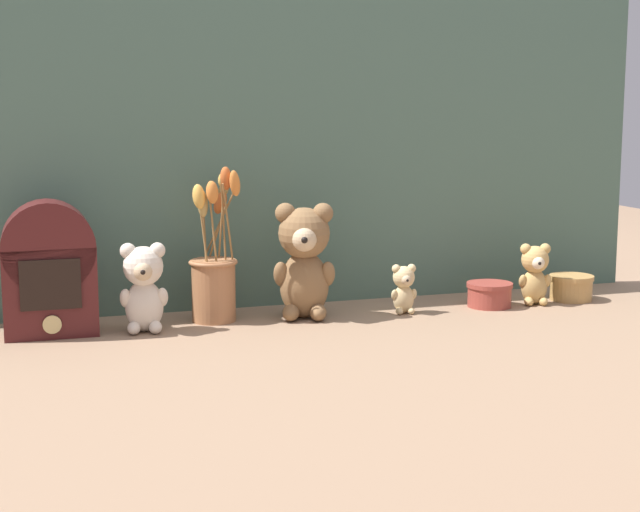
% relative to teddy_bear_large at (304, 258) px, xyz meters
% --- Properties ---
extents(ground_plane, '(4.00, 4.00, 0.00)m').
position_rel_teddy_bear_large_xyz_m(ground_plane, '(0.04, -0.01, -0.13)').
color(ground_plane, '#8E7056').
extents(backdrop_wall, '(1.71, 0.02, 0.71)m').
position_rel_teddy_bear_large_xyz_m(backdrop_wall, '(0.04, 0.16, 0.23)').
color(backdrop_wall, '#4C6B5B').
rests_on(backdrop_wall, ground).
extents(teddy_bear_large, '(0.14, 0.13, 0.25)m').
position_rel_teddy_bear_large_xyz_m(teddy_bear_large, '(0.00, 0.00, 0.00)').
color(teddy_bear_large, olive).
rests_on(teddy_bear_large, ground).
extents(teddy_bear_medium, '(0.10, 0.09, 0.18)m').
position_rel_teddy_bear_large_xyz_m(teddy_bear_medium, '(-0.35, -0.02, -0.04)').
color(teddy_bear_medium, beige).
rests_on(teddy_bear_medium, ground).
extents(teddy_bear_small, '(0.08, 0.07, 0.14)m').
position_rel_teddy_bear_large_xyz_m(teddy_bear_small, '(0.55, -0.03, -0.06)').
color(teddy_bear_small, tan).
rests_on(teddy_bear_small, ground).
extents(teddy_bear_tiny, '(0.06, 0.06, 0.11)m').
position_rel_teddy_bear_large_xyz_m(teddy_bear_tiny, '(0.22, -0.02, -0.07)').
color(teddy_bear_tiny, '#DBBC84').
rests_on(teddy_bear_tiny, ground).
extents(flower_vase, '(0.11, 0.15, 0.33)m').
position_rel_teddy_bear_large_xyz_m(flower_vase, '(-0.19, 0.03, -0.03)').
color(flower_vase, '#AD7047').
rests_on(flower_vase, ground).
extents(vintage_radio, '(0.18, 0.11, 0.27)m').
position_rel_teddy_bear_large_xyz_m(vintage_radio, '(-0.53, 0.01, 0.00)').
color(vintage_radio, '#4C1919').
rests_on(vintage_radio, ground).
extents(decorative_tin_tall, '(0.11, 0.11, 0.06)m').
position_rel_teddy_bear_large_xyz_m(decorative_tin_tall, '(0.44, -0.02, -0.10)').
color(decorative_tin_tall, '#993D33').
rests_on(decorative_tin_tall, ground).
extents(decorative_tin_short, '(0.10, 0.10, 0.06)m').
position_rel_teddy_bear_large_xyz_m(decorative_tin_short, '(0.66, -0.01, -0.10)').
color(decorative_tin_short, tan).
rests_on(decorative_tin_short, ground).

